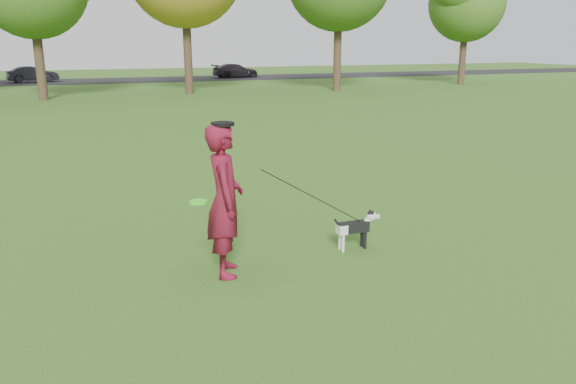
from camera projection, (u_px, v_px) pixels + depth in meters
name	position (u px, v px, depth m)	size (l,w,h in m)	color
ground	(285.00, 253.00, 8.20)	(120.00, 120.00, 0.00)	#285116
road	(105.00, 81.00, 44.22)	(120.00, 7.00, 0.02)	black
man	(225.00, 201.00, 7.23)	(0.73, 0.48, 2.01)	#550C1B
dog	(357.00, 226.00, 8.29)	(0.77, 0.15, 0.58)	black
car_mid	(32.00, 74.00, 42.27)	(1.24, 3.56, 1.17)	black
car_right	(236.00, 71.00, 47.81)	(1.61, 3.95, 1.15)	black
man_held_items	(315.00, 197.00, 7.77)	(2.64, 0.45, 1.63)	#3DFA1F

